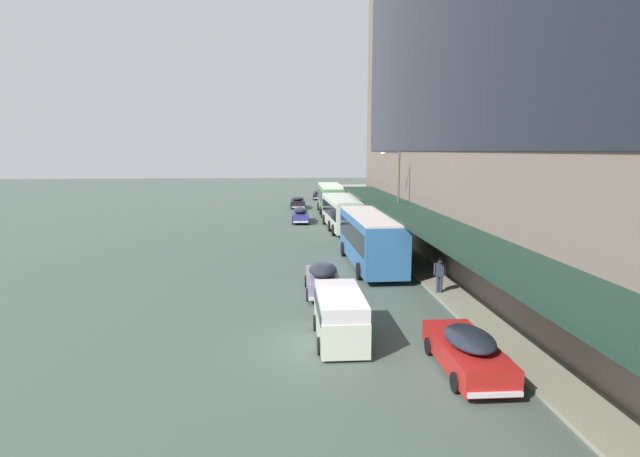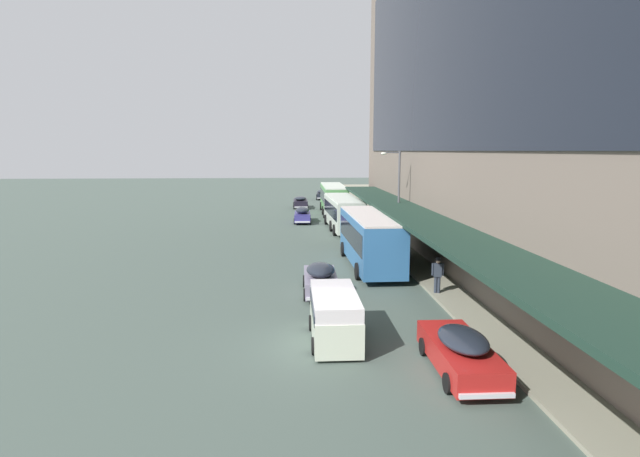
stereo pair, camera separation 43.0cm
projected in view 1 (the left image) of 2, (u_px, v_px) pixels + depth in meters
ground at (329, 350)px, 18.69m from camera, size 240.00×240.00×0.00m
sidewalk_kerb at (609, 340)px, 19.48m from camera, size 10.00×180.00×0.15m
transit_bus_kerbside_front at (370, 237)px, 31.88m from camera, size 2.94×10.26×3.40m
transit_bus_kerbside_rear at (331, 197)px, 58.90m from camera, size 2.91×11.59×3.39m
transit_bus_kerbside_far at (342, 211)px, 46.94m from camera, size 3.03×10.68×3.08m
sedan_trailing_mid at (467, 350)px, 16.77m from camera, size 1.89×4.92×1.52m
sedan_lead_near at (319, 195)px, 76.65m from camera, size 1.96×4.38×1.46m
sedan_second_near at (301, 215)px, 51.90m from camera, size 1.84×4.85×1.63m
sedan_second_mid at (298, 202)px, 64.84m from camera, size 1.89×4.44×1.54m
sedan_lead_mid at (323, 279)px, 26.00m from camera, size 1.86×4.51×1.65m
vw_van at (339, 313)px, 19.56m from camera, size 1.92×4.55×1.96m
pedestrian_at_kerb at (440, 273)px, 25.64m from camera, size 0.61×0.33×1.86m
street_lamp at (396, 192)px, 37.30m from camera, size 1.50×0.28×7.23m
fire_hydrant at (397, 247)px, 36.27m from camera, size 0.20×0.40×0.70m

